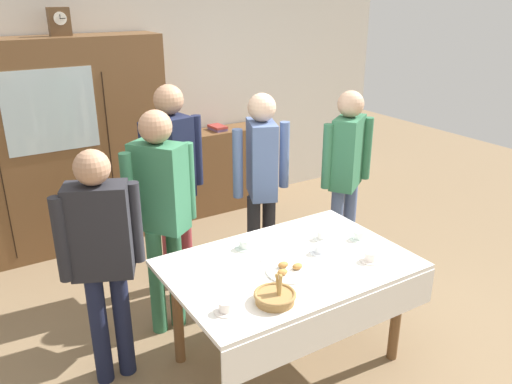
{
  "coord_description": "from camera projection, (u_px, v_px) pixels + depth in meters",
  "views": [
    {
      "loc": [
        -1.71,
        -2.55,
        2.38
      ],
      "look_at": [
        0.0,
        0.2,
        1.11
      ],
      "focal_mm": 36.1,
      "sensor_mm": 36.0,
      "label": 1
    }
  ],
  "objects": [
    {
      "name": "spoon_back_edge",
      "position": [
        300.0,
        241.0,
        3.57
      ],
      "size": [
        0.12,
        0.02,
        0.01
      ],
      "color": "silver",
      "rests_on": "dining_table"
    },
    {
      "name": "person_near_right_end",
      "position": [
        161.0,
        203.0,
        3.54
      ],
      "size": [
        0.52,
        0.41,
        1.67
      ],
      "color": "#33704C",
      "rests_on": "ground"
    },
    {
      "name": "tea_cup_near_left",
      "position": [
        320.0,
        249.0,
        3.4
      ],
      "size": [
        0.13,
        0.13,
        0.06
      ],
      "color": "white",
      "rests_on": "dining_table"
    },
    {
      "name": "bread_basket",
      "position": [
        275.0,
        297.0,
        2.86
      ],
      "size": [
        0.24,
        0.24,
        0.16
      ],
      "color": "#9E7542",
      "rests_on": "dining_table"
    },
    {
      "name": "tea_cup_near_right",
      "position": [
        359.0,
        236.0,
        3.58
      ],
      "size": [
        0.13,
        0.13,
        0.06
      ],
      "color": "silver",
      "rests_on": "dining_table"
    },
    {
      "name": "spoon_far_left",
      "position": [
        258.0,
        281.0,
        3.07
      ],
      "size": [
        0.12,
        0.02,
        0.01
      ],
      "color": "silver",
      "rests_on": "dining_table"
    },
    {
      "name": "tea_cup_back_edge",
      "position": [
        322.0,
        235.0,
        3.59
      ],
      "size": [
        0.13,
        0.13,
        0.06
      ],
      "color": "white",
      "rests_on": "dining_table"
    },
    {
      "name": "tea_cup_center",
      "position": [
        245.0,
        245.0,
        3.46
      ],
      "size": [
        0.13,
        0.13,
        0.06
      ],
      "color": "silver",
      "rests_on": "dining_table"
    },
    {
      "name": "tea_cup_mid_right",
      "position": [
        226.0,
        307.0,
        2.77
      ],
      "size": [
        0.13,
        0.13,
        0.06
      ],
      "color": "white",
      "rests_on": "dining_table"
    },
    {
      "name": "back_wall",
      "position": [
        131.0,
        97.0,
        5.33
      ],
      "size": [
        6.4,
        0.1,
        2.7
      ],
      "primitive_type": "cube",
      "color": "silver",
      "rests_on": "ground"
    },
    {
      "name": "pastry_plate",
      "position": [
        289.0,
        271.0,
        3.17
      ],
      "size": [
        0.28,
        0.28,
        0.05
      ],
      "color": "white",
      "rests_on": "dining_table"
    },
    {
      "name": "person_by_cabinet",
      "position": [
        102.0,
        249.0,
        3.07
      ],
      "size": [
        0.52,
        0.33,
        1.56
      ],
      "color": "#191E38",
      "rests_on": "ground"
    },
    {
      "name": "person_beside_shelf",
      "position": [
        173.0,
        169.0,
        4.09
      ],
      "size": [
        0.52,
        0.39,
        1.73
      ],
      "color": "#933338",
      "rests_on": "ground"
    },
    {
      "name": "person_behind_table_left",
      "position": [
        262.0,
        173.0,
        4.14
      ],
      "size": [
        0.52,
        0.41,
        1.65
      ],
      "color": "#232328",
      "rests_on": "ground"
    },
    {
      "name": "spoon_near_left",
      "position": [
        258.0,
        262.0,
        3.29
      ],
      "size": [
        0.12,
        0.02,
        0.01
      ],
      "color": "silver",
      "rests_on": "dining_table"
    },
    {
      "name": "person_behind_table_right",
      "position": [
        347.0,
        166.0,
        4.37
      ],
      "size": [
        0.52,
        0.37,
        1.63
      ],
      "color": "slate",
      "rests_on": "ground"
    },
    {
      "name": "dining_table",
      "position": [
        292.0,
        279.0,
        3.3
      ],
      "size": [
        1.54,
        1.03,
        0.76
      ],
      "color": "brown",
      "rests_on": "ground"
    },
    {
      "name": "ground_plane",
      "position": [
        271.0,
        343.0,
        3.73
      ],
      "size": [
        12.0,
        12.0,
        0.0
      ],
      "primitive_type": "plane",
      "color": "#846B4C",
      "rests_on": "ground"
    },
    {
      "name": "book_stack",
      "position": [
        218.0,
        128.0,
        5.7
      ],
      "size": [
        0.15,
        0.23,
        0.05
      ],
      "color": "#664C7A",
      "rests_on": "bookshelf_low"
    },
    {
      "name": "mantel_clock",
      "position": [
        59.0,
        22.0,
        4.48
      ],
      "size": [
        0.18,
        0.11,
        0.24
      ],
      "color": "brown",
      "rests_on": "wall_cabinet"
    },
    {
      "name": "bookshelf_low",
      "position": [
        219.0,
        170.0,
        5.88
      ],
      "size": [
        1.08,
        0.35,
        0.93
      ],
      "color": "brown",
      "rests_on": "ground"
    },
    {
      "name": "tea_cup_front_edge",
      "position": [
        370.0,
        257.0,
        3.3
      ],
      "size": [
        0.13,
        0.13,
        0.06
      ],
      "color": "white",
      "rests_on": "dining_table"
    },
    {
      "name": "wall_cabinet",
      "position": [
        52.0,
        149.0,
        4.78
      ],
      "size": [
        2.15,
        0.46,
        2.01
      ],
      "color": "brown",
      "rests_on": "ground"
    }
  ]
}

